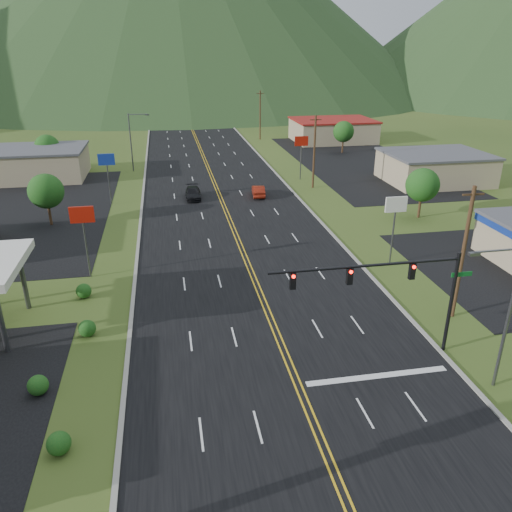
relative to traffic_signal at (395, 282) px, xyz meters
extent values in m
cylinder|color=black|center=(4.02, 0.00, -1.83)|extent=(0.24, 0.24, 7.00)
cylinder|color=black|center=(-1.98, 0.00, 1.27)|extent=(12.00, 0.18, 0.18)
cube|color=#0C591E|center=(4.42, 0.00, 0.17)|extent=(1.40, 0.06, 0.30)
cube|color=black|center=(1.02, 0.00, 0.67)|extent=(0.35, 0.28, 1.05)
sphere|color=#FF0C05|center=(1.02, -0.18, 1.02)|extent=(0.22, 0.22, 0.22)
cube|color=black|center=(-2.98, 0.00, 0.67)|extent=(0.35, 0.28, 1.05)
sphere|color=#FF0C05|center=(-2.98, -0.18, 1.02)|extent=(0.22, 0.22, 0.22)
cube|color=black|center=(-6.48, 0.00, 0.67)|extent=(0.35, 0.28, 1.05)
sphere|color=#FF0C05|center=(-6.48, -0.18, 1.02)|extent=(0.22, 0.22, 0.22)
cylinder|color=#59595E|center=(5.02, -4.00, -0.83)|extent=(0.20, 0.20, 9.00)
cylinder|color=#59595E|center=(3.58, -4.00, 3.47)|extent=(2.88, 0.12, 0.12)
cube|color=#59595E|center=(2.14, -4.00, 3.37)|extent=(0.60, 0.25, 0.18)
cylinder|color=#59595E|center=(-18.48, 56.00, -0.83)|extent=(0.20, 0.20, 9.00)
cylinder|color=#59595E|center=(-17.04, 56.00, 3.47)|extent=(2.88, 0.12, 0.12)
cube|color=#59595E|center=(-15.60, 56.00, 3.37)|extent=(0.60, 0.25, 0.18)
cylinder|color=#59595E|center=(-24.48, 5.00, -2.83)|extent=(0.36, 0.36, 5.00)
cylinder|color=#59595E|center=(-24.48, 11.00, -2.83)|extent=(0.36, 0.36, 5.00)
cube|color=tan|center=(-34.48, 54.00, -3.23)|extent=(18.00, 11.00, 4.20)
cube|color=#4C4C51|center=(-34.48, 54.00, -0.98)|extent=(18.40, 11.40, 0.30)
cube|color=tan|center=(25.52, 41.00, -3.33)|extent=(14.00, 11.00, 4.00)
cube|color=#4C4C51|center=(25.52, 41.00, -1.18)|extent=(14.40, 11.40, 0.30)
cube|color=tan|center=(21.52, 76.00, -3.23)|extent=(16.00, 12.00, 4.20)
cube|color=maroon|center=(21.52, 76.00, -0.98)|extent=(16.40, 12.40, 0.30)
cylinder|color=#59595E|center=(-20.48, 16.00, -2.83)|extent=(0.16, 0.16, 5.00)
cube|color=#AB1509|center=(-20.48, 16.00, 0.37)|extent=(2.00, 0.18, 1.40)
cylinder|color=#59595E|center=(-20.48, 38.00, -2.83)|extent=(0.16, 0.16, 5.00)
cube|color=navy|center=(-20.48, 38.00, 0.37)|extent=(2.00, 0.18, 1.40)
cylinder|color=#59595E|center=(6.52, 14.00, -2.83)|extent=(0.16, 0.16, 5.00)
cube|color=white|center=(6.52, 14.00, 0.37)|extent=(2.00, 0.18, 1.40)
cylinder|color=#59595E|center=(6.52, 46.00, -2.83)|extent=(0.16, 0.16, 5.00)
cube|color=#AB1509|center=(6.52, 46.00, 0.37)|extent=(2.00, 0.18, 1.40)
cylinder|color=#382314|center=(-26.48, 31.00, -3.83)|extent=(0.30, 0.30, 3.00)
sphere|color=#164D18|center=(-26.48, 31.00, -1.43)|extent=(3.84, 3.84, 3.84)
cylinder|color=#382314|center=(-31.48, 58.00, -3.83)|extent=(0.30, 0.30, 3.00)
sphere|color=#164D18|center=(-31.48, 58.00, -1.43)|extent=(3.84, 3.84, 3.84)
cylinder|color=#382314|center=(15.52, 26.00, -3.83)|extent=(0.30, 0.30, 3.00)
sphere|color=#164D18|center=(15.52, 26.00, -1.43)|extent=(3.84, 3.84, 3.84)
cylinder|color=#382314|center=(19.52, 64.00, -3.83)|extent=(0.30, 0.30, 3.00)
sphere|color=#164D18|center=(19.52, 64.00, -1.43)|extent=(3.84, 3.84, 3.84)
cylinder|color=#382314|center=(7.02, 4.00, -0.33)|extent=(0.28, 0.28, 10.00)
cube|color=#382314|center=(7.02, 4.00, 4.07)|extent=(1.60, 0.12, 0.12)
cylinder|color=#382314|center=(7.02, 41.00, -0.33)|extent=(0.28, 0.28, 10.00)
cube|color=#382314|center=(7.02, 41.00, 4.07)|extent=(1.60, 0.12, 0.12)
cylinder|color=#382314|center=(7.02, 81.00, -0.33)|extent=(0.28, 0.28, 10.00)
cube|color=#382314|center=(7.02, 81.00, 4.07)|extent=(1.60, 0.12, 0.12)
cylinder|color=#382314|center=(7.02, 121.00, -0.33)|extent=(0.28, 0.28, 10.00)
cube|color=#382314|center=(7.02, 121.00, 4.07)|extent=(1.60, 0.12, 0.12)
imported|color=black|center=(-10.04, 38.52, -4.62)|extent=(2.14, 4.95, 1.42)
imported|color=maroon|center=(-1.39, 38.09, -4.61)|extent=(1.98, 4.52, 1.44)
camera|label=1|loc=(-13.32, -25.45, 13.40)|focal=35.00mm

